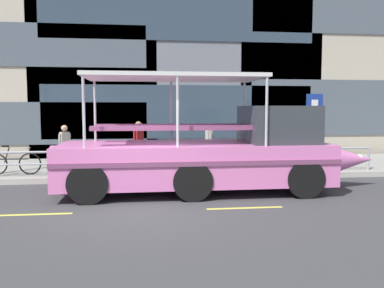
{
  "coord_description": "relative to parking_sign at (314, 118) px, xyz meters",
  "views": [
    {
      "loc": [
        0.08,
        -9.51,
        2.31
      ],
      "look_at": [
        1.45,
        1.74,
        1.3
      ],
      "focal_mm": 37.43,
      "sensor_mm": 36.0,
      "label": 1
    }
  ],
  "objects": [
    {
      "name": "ground_plane",
      "position": [
        -6.05,
        -3.97,
        -1.97
      ],
      "size": [
        120.0,
        120.0,
        0.0
      ],
      "primitive_type": "plane",
      "color": "#3D3D3F"
    },
    {
      "name": "sidewalk",
      "position": [
        -6.05,
        1.63,
        -1.88
      ],
      "size": [
        32.0,
        4.8,
        0.18
      ],
      "primitive_type": "cube",
      "color": "#99968E",
      "rests_on": "ground_plane"
    },
    {
      "name": "curb_edge",
      "position": [
        -6.05,
        -0.86,
        -1.88
      ],
      "size": [
        32.0,
        0.18,
        0.18
      ],
      "primitive_type": "cube",
      "color": "#B2ADA3",
      "rests_on": "ground_plane"
    },
    {
      "name": "lane_centreline",
      "position": [
        -6.05,
        -4.58,
        -1.97
      ],
      "size": [
        25.8,
        0.12,
        0.01
      ],
      "color": "#DBD64C",
      "rests_on": "ground_plane"
    },
    {
      "name": "curb_guardrail",
      "position": [
        -4.44,
        -0.52,
        -1.25
      ],
      "size": [
        12.55,
        0.09,
        0.8
      ],
      "color": "#9EA0A8",
      "rests_on": "sidewalk"
    },
    {
      "name": "parking_sign",
      "position": [
        0.0,
        0.0,
        0.0
      ],
      "size": [
        0.6,
        0.12,
        2.63
      ],
      "color": "#4C4F54",
      "rests_on": "sidewalk"
    },
    {
      "name": "leaned_bicycle",
      "position": [
        -10.14,
        -0.17,
        -1.41
      ],
      "size": [
        1.74,
        0.46,
        0.96
      ],
      "color": "black",
      "rests_on": "sidewalk"
    },
    {
      "name": "duck_tour_boat",
      "position": [
        -4.07,
        -2.55,
        -0.93
      ],
      "size": [
        9.12,
        2.64,
        3.2
      ],
      "color": "pink",
      "rests_on": "ground_plane"
    },
    {
      "name": "pedestrian_near_bow",
      "position": [
        -0.86,
        0.58,
        -0.77
      ],
      "size": [
        0.23,
        0.49,
        1.69
      ],
      "color": "#1E2338",
      "rests_on": "sidewalk"
    },
    {
      "name": "pedestrian_mid_left",
      "position": [
        -3.65,
        0.58,
        -0.82
      ],
      "size": [
        0.23,
        0.46,
        1.6
      ],
      "color": "black",
      "rests_on": "sidewalk"
    },
    {
      "name": "pedestrian_mid_right",
      "position": [
        -6.14,
        0.69,
        -0.78
      ],
      "size": [
        0.37,
        0.36,
        1.68
      ],
      "color": "black",
      "rests_on": "sidewalk"
    },
    {
      "name": "pedestrian_near_stern",
      "position": [
        -8.66,
        0.63,
        -0.85
      ],
      "size": [
        0.36,
        0.32,
        1.56
      ],
      "color": "black",
      "rests_on": "sidewalk"
    }
  ]
}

